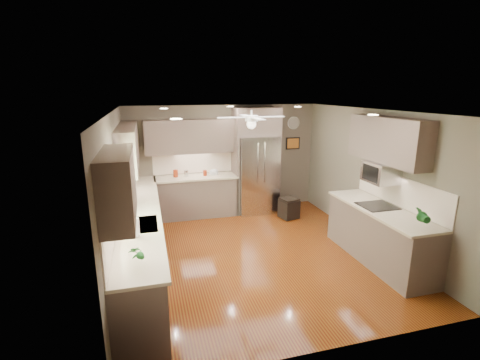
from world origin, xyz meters
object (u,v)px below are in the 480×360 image
soap_bottle (128,213)px  potted_plant_right (423,216)px  paper_towel (135,227)px  canister_d (205,173)px  canister_b (186,173)px  microwave (381,172)px  refrigerator (256,162)px  canister_a (176,174)px  potted_plant_left (136,253)px  stool (289,208)px  bowl (214,174)px

soap_bottle → potted_plant_right: 4.27m
paper_towel → canister_d: bearing=65.0°
canister_b → microwave: (2.96, -2.77, 0.47)m
microwave → refrigerator: bearing=116.1°
paper_towel → canister_a: bearing=75.8°
refrigerator → potted_plant_right: bearing=-72.3°
canister_b → canister_d: 0.42m
canister_a → potted_plant_left: 4.04m
canister_a → microwave: 4.26m
potted_plant_right → canister_d: bearing=122.3°
canister_d → refrigerator: bearing=-1.6°
potted_plant_left → microwave: size_ratio=0.50×
potted_plant_right → paper_towel: 3.96m
canister_a → soap_bottle: 2.61m
soap_bottle → potted_plant_left: potted_plant_left is taller
potted_plant_left → refrigerator: (2.65, 3.88, 0.11)m
soap_bottle → paper_towel: 0.75m
canister_d → stool: canister_d is taller
canister_a → soap_bottle: size_ratio=0.87×
canister_a → canister_d: canister_a is taller
potted_plant_left → refrigerator: refrigerator is taller
soap_bottle → stool: bearing=26.5°
stool → potted_plant_right: bearing=-78.0°
potted_plant_right → stool: (-0.66, 3.13, -0.88)m
bowl → paper_towel: size_ratio=0.80×
soap_bottle → refrigerator: size_ratio=0.08×
potted_plant_left → stool: potted_plant_left is taller
potted_plant_left → potted_plant_right: bearing=0.9°
potted_plant_right → microwave: (0.10, 1.12, 0.37)m
microwave → paper_towel: microwave is taller
refrigerator → soap_bottle: bearing=-139.7°
bowl → potted_plant_right: bearing=-60.1°
refrigerator → microwave: refrigerator is taller
potted_plant_right → bowl: size_ratio=1.63×
potted_plant_left → paper_towel: paper_towel is taller
canister_b → refrigerator: 1.64m
soap_bottle → refrigerator: 3.66m
potted_plant_left → paper_towel: (-0.02, 0.78, 0.00)m
potted_plant_right → microwave: microwave is taller
canister_a → potted_plant_left: (-0.78, -3.96, 0.06)m
potted_plant_right → refrigerator: (-1.22, 3.82, 0.07)m
bowl → canister_b: bearing=178.0°
soap_bottle → microwave: size_ratio=0.35×
canister_a → potted_plant_right: bearing=-51.6°
canister_d → canister_a: bearing=176.0°
canister_b → potted_plant_left: potted_plant_left is taller
bowl → paper_towel: paper_towel is taller
soap_bottle → microwave: bearing=-4.7°
canister_b → stool: 2.44m
refrigerator → paper_towel: size_ratio=9.13×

